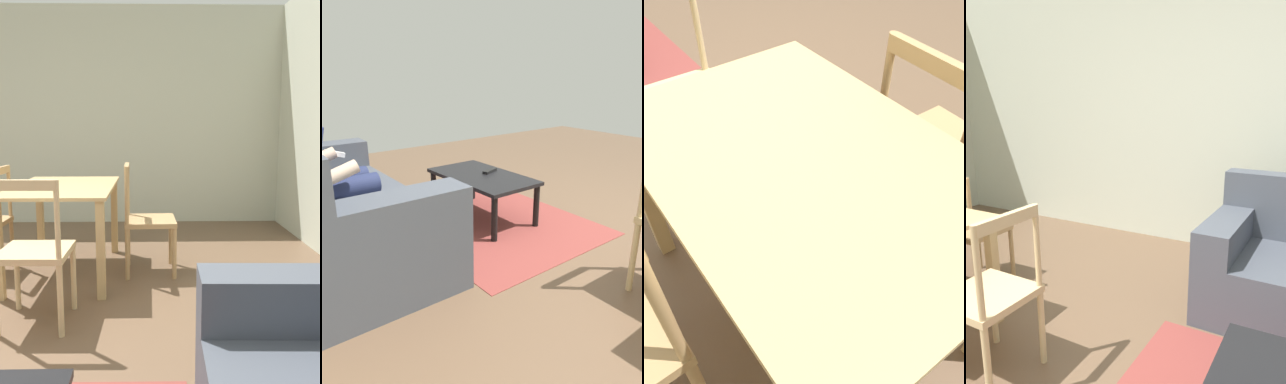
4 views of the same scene
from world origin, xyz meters
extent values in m
cube|color=beige|center=(-3.33, 0.00, 1.35)|extent=(0.12, 5.61, 2.69)
cube|color=#474C56|center=(0.46, 1.77, 0.54)|extent=(0.27, 0.94, 0.22)
cube|color=tan|center=(-1.38, 0.39, 0.73)|extent=(1.23, 0.82, 0.02)
cube|color=tan|center=(-1.95, 0.03, 0.36)|extent=(0.06, 0.06, 0.72)
cube|color=tan|center=(-1.95, 0.75, 0.36)|extent=(0.06, 0.06, 0.72)
cube|color=tan|center=(-0.82, 0.75, 0.36)|extent=(0.06, 0.06, 0.72)
cube|color=tan|center=(-1.38, 1.10, 0.44)|extent=(0.43, 0.43, 0.04)
cylinder|color=tan|center=(-1.20, 1.30, 0.22)|extent=(0.04, 0.04, 0.44)
cylinder|color=tan|center=(-1.58, 1.29, 0.22)|extent=(0.04, 0.04, 0.44)
cylinder|color=tan|center=(-1.19, 0.92, 0.22)|extent=(0.04, 0.04, 0.44)
cylinder|color=tan|center=(-1.57, 0.91, 0.22)|extent=(0.04, 0.04, 0.44)
cylinder|color=tan|center=(-1.19, 0.92, 0.68)|extent=(0.03, 0.03, 0.48)
cylinder|color=tan|center=(-1.57, 0.91, 0.68)|extent=(0.03, 0.03, 0.48)
cube|color=tan|center=(-1.38, 0.91, 0.89)|extent=(0.38, 0.05, 0.06)
cube|color=#D1B27F|center=(-0.47, 0.39, 0.46)|extent=(0.43, 0.43, 0.04)
cylinder|color=#D1B27F|center=(-0.65, 0.58, 0.23)|extent=(0.04, 0.04, 0.46)
cylinder|color=#D1B27F|center=(-0.66, 0.21, 0.23)|extent=(0.04, 0.04, 0.46)
cylinder|color=#D1B27F|center=(-0.27, 0.58, 0.23)|extent=(0.04, 0.04, 0.46)
cylinder|color=#D1B27F|center=(-0.27, 0.58, 0.70)|extent=(0.03, 0.03, 0.48)
cube|color=#D1B27F|center=(-0.28, 0.39, 0.91)|extent=(0.04, 0.38, 0.06)
cylinder|color=tan|center=(-1.57, -0.13, 0.22)|extent=(0.04, 0.04, 0.43)
cylinder|color=tan|center=(-1.57, -0.13, 0.67)|extent=(0.03, 0.03, 0.47)
cube|color=tan|center=(-1.38, -0.13, 0.87)|extent=(0.38, 0.04, 0.06)
camera|label=1|loc=(2.04, 1.10, 1.23)|focal=38.89mm
camera|label=2|loc=(-1.21, 2.46, 1.27)|focal=33.97mm
camera|label=3|loc=(-2.10, 0.92, 1.49)|focal=37.91mm
camera|label=4|loc=(1.01, -0.85, 1.46)|focal=35.30mm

